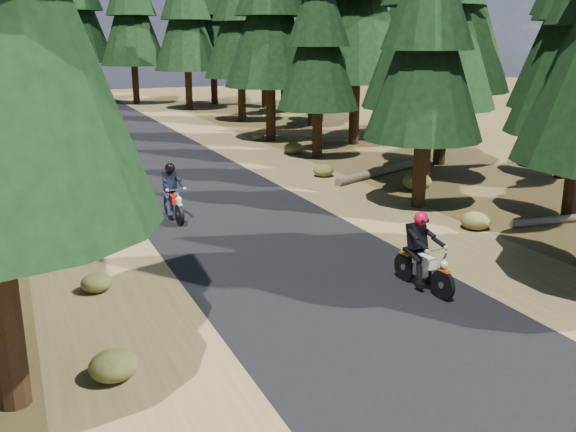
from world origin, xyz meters
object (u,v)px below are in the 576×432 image
(log_far, at_px, (562,219))
(rider_follow, at_px, (173,202))
(log_near, at_px, (379,172))
(rider_lead, at_px, (424,265))

(log_far, height_order, rider_follow, rider_follow)
(log_near, distance_m, rider_follow, 9.88)
(log_near, relative_size, rider_lead, 2.68)
(log_near, xyz_separation_m, rider_lead, (-5.59, -11.02, 0.43))
(log_near, height_order, rider_lead, rider_lead)
(log_near, xyz_separation_m, rider_follow, (-9.34, -3.20, 0.43))
(rider_lead, bearing_deg, rider_follow, -69.85)
(log_near, relative_size, rider_follow, 2.71)
(log_near, bearing_deg, rider_lead, -140.55)
(rider_lead, relative_size, rider_follow, 1.01)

